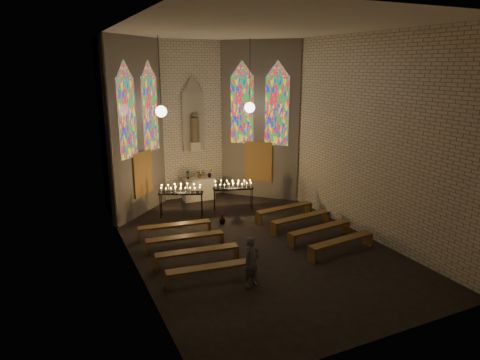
% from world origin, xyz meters
% --- Properties ---
extents(floor, '(12.00, 12.00, 0.00)m').
position_xyz_m(floor, '(0.00, 0.00, 0.00)').
color(floor, black).
rests_on(floor, ground).
extents(room, '(8.22, 12.43, 7.00)m').
position_xyz_m(room, '(-0.00, 3.37, 3.72)').
color(room, beige).
rests_on(room, ground).
extents(altar, '(1.40, 0.60, 1.00)m').
position_xyz_m(altar, '(0.00, 5.45, 0.50)').
color(altar, beige).
rests_on(altar, ground).
extents(flower_vase_left, '(0.24, 0.19, 0.40)m').
position_xyz_m(flower_vase_left, '(-0.46, 5.51, 1.20)').
color(flower_vase_left, '#4C723F').
rests_on(flower_vase_left, altar).
extents(flower_vase_center, '(0.37, 0.33, 0.36)m').
position_xyz_m(flower_vase_center, '(0.11, 5.49, 1.18)').
color(flower_vase_center, '#4C723F').
rests_on(flower_vase_center, altar).
extents(flower_vase_right, '(0.25, 0.21, 0.41)m').
position_xyz_m(flower_vase_right, '(0.55, 5.39, 1.20)').
color(flower_vase_right, '#4C723F').
rests_on(flower_vase_right, altar).
extents(aisle_flower_pot, '(0.26, 0.26, 0.45)m').
position_xyz_m(aisle_flower_pot, '(-0.20, 2.16, 0.23)').
color(aisle_flower_pot, '#4C723F').
rests_on(aisle_flower_pot, ground).
extents(votive_stand_left, '(1.77, 1.09, 1.29)m').
position_xyz_m(votive_stand_left, '(-1.40, 3.55, 1.10)').
color(votive_stand_left, black).
rests_on(votive_stand_left, ground).
extents(votive_stand_right, '(1.72, 0.87, 1.23)m').
position_xyz_m(votive_stand_right, '(0.81, 3.40, 1.06)').
color(votive_stand_right, black).
rests_on(votive_stand_right, ground).
extents(pew_left_0, '(2.58, 0.65, 0.49)m').
position_xyz_m(pew_left_0, '(-2.26, 1.63, 0.40)').
color(pew_left_0, brown).
rests_on(pew_left_0, ground).
extents(pew_right_0, '(2.58, 0.65, 0.49)m').
position_xyz_m(pew_right_0, '(2.26, 1.63, 0.40)').
color(pew_right_0, brown).
rests_on(pew_right_0, ground).
extents(pew_left_1, '(2.58, 0.65, 0.49)m').
position_xyz_m(pew_left_1, '(-2.26, 0.43, 0.40)').
color(pew_left_1, brown).
rests_on(pew_left_1, ground).
extents(pew_right_1, '(2.58, 0.65, 0.49)m').
position_xyz_m(pew_right_1, '(2.26, 0.43, 0.40)').
color(pew_right_1, brown).
rests_on(pew_right_1, ground).
extents(pew_left_2, '(2.58, 0.65, 0.49)m').
position_xyz_m(pew_left_2, '(-2.26, -0.77, 0.40)').
color(pew_left_2, brown).
rests_on(pew_left_2, ground).
extents(pew_right_2, '(2.58, 0.65, 0.49)m').
position_xyz_m(pew_right_2, '(2.26, -0.77, 0.40)').
color(pew_right_2, brown).
rests_on(pew_right_2, ground).
extents(pew_left_3, '(2.58, 0.65, 0.49)m').
position_xyz_m(pew_left_3, '(-2.26, -1.97, 0.40)').
color(pew_left_3, brown).
rests_on(pew_left_3, ground).
extents(pew_right_3, '(2.58, 0.65, 0.49)m').
position_xyz_m(pew_right_3, '(2.26, -1.97, 0.40)').
color(pew_right_3, brown).
rests_on(pew_right_3, ground).
extents(visitor, '(0.60, 0.49, 1.43)m').
position_xyz_m(visitor, '(-1.32, -2.61, 0.72)').
color(visitor, '#52545D').
rests_on(visitor, ground).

